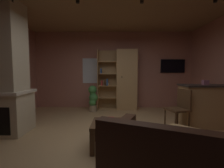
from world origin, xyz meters
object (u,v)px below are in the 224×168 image
(potted_floor_plant, at_px, (93,97))
(bookshelf_cabinet, at_px, (124,80))
(coffee_table, at_px, (111,127))
(wall_mounted_tv, at_px, (173,66))
(table_book_0, at_px, (107,123))
(table_book_2, at_px, (111,118))
(dining_chair, at_px, (180,106))
(table_book_1, at_px, (108,119))
(kitchen_bar_counter, at_px, (211,105))
(leather_couch, at_px, (180,168))
(tissue_box, at_px, (205,82))
(stone_fireplace, at_px, (4,75))

(potted_floor_plant, bearing_deg, bookshelf_cabinet, 17.80)
(coffee_table, height_order, wall_mounted_tv, wall_mounted_tv)
(bookshelf_cabinet, height_order, table_book_0, bookshelf_cabinet)
(table_book_2, bearing_deg, bookshelf_cabinet, 82.06)
(coffee_table, bearing_deg, dining_chair, 30.44)
(table_book_2, bearing_deg, table_book_1, 156.88)
(bookshelf_cabinet, height_order, dining_chair, bookshelf_cabinet)
(wall_mounted_tv, bearing_deg, kitchen_bar_counter, -83.15)
(bookshelf_cabinet, bearing_deg, kitchen_bar_counter, -40.73)
(leather_couch, bearing_deg, tissue_box, 55.52)
(kitchen_bar_counter, relative_size, wall_mounted_tv, 1.66)
(table_book_2, relative_size, potted_floor_plant, 0.13)
(tissue_box, relative_size, leather_couch, 0.07)
(stone_fireplace, distance_m, table_book_1, 2.41)
(leather_couch, height_order, table_book_0, leather_couch)
(wall_mounted_tv, bearing_deg, dining_chair, -105.65)
(table_book_0, xyz_separation_m, dining_chair, (1.62, 0.97, 0.07))
(bookshelf_cabinet, height_order, tissue_box, bookshelf_cabinet)
(table_book_0, bearing_deg, table_book_2, 58.04)
(table_book_2, distance_m, dining_chair, 1.77)
(kitchen_bar_counter, xyz_separation_m, tissue_box, (-0.18, -0.04, 0.56))
(stone_fireplace, height_order, potted_floor_plant, stone_fireplace)
(tissue_box, height_order, dining_chair, tissue_box)
(table_book_1, bearing_deg, table_book_0, -96.26)
(table_book_2, bearing_deg, leather_couch, -55.60)
(potted_floor_plant, height_order, wall_mounted_tv, wall_mounted_tv)
(table_book_0, relative_size, potted_floor_plant, 0.12)
(leather_couch, height_order, coffee_table, leather_couch)
(coffee_table, bearing_deg, tissue_box, 26.48)
(coffee_table, bearing_deg, table_book_2, 97.06)
(dining_chair, relative_size, potted_floor_plant, 1.07)
(tissue_box, xyz_separation_m, leather_couch, (-1.46, -2.13, -0.76))
(leather_couch, bearing_deg, bookshelf_cabinet, 95.19)
(leather_couch, relative_size, table_book_2, 16.01)
(kitchen_bar_counter, relative_size, coffee_table, 2.14)
(dining_chair, bearing_deg, coffee_table, -149.56)
(stone_fireplace, distance_m, table_book_2, 2.46)
(table_book_2, height_order, dining_chair, dining_chair)
(table_book_2, bearing_deg, kitchen_bar_counter, 24.35)
(stone_fireplace, xyz_separation_m, bookshelf_cabinet, (2.66, 2.21, -0.21))
(table_book_0, distance_m, wall_mounted_tv, 3.98)
(dining_chair, xyz_separation_m, potted_floor_plant, (-2.21, 1.61, -0.07))
(stone_fireplace, bearing_deg, kitchen_bar_counter, 6.05)
(table_book_1, bearing_deg, table_book_2, -23.12)
(coffee_table, distance_m, table_book_2, 0.16)
(dining_chair, distance_m, potted_floor_plant, 2.74)
(stone_fireplace, xyz_separation_m, potted_floor_plant, (1.61, 1.87, -0.78))
(table_book_1, height_order, dining_chair, dining_chair)
(kitchen_bar_counter, relative_size, table_book_0, 13.29)
(stone_fireplace, relative_size, table_book_0, 25.73)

